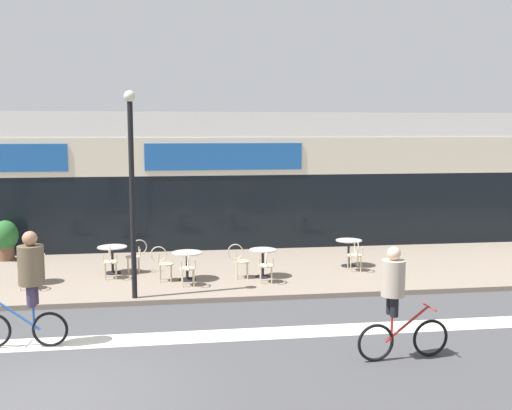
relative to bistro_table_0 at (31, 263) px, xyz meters
The scene contains 21 objects.
ground_plane 6.68m from the bistro_table_0, 76.53° to the right, with size 120.00×120.00×0.00m, color #424244.
sidewalk_slab 1.83m from the bistro_table_0, 26.71° to the left, with size 40.00×5.50×0.12m, color gray.
storefront_facade 5.93m from the bistro_table_0, 74.22° to the left, with size 40.00×4.06×4.52m.
bike_lane_stripe 4.52m from the bistro_table_0, 69.75° to the right, with size 36.00×0.70×0.01m, color silver.
bistro_table_0 is the anchor object (origin of this frame).
bistro_table_1 2.07m from the bistro_table_0, 22.19° to the left, with size 0.79×0.79×0.73m.
bistro_table_2 3.89m from the bistro_table_0, ahead, with size 0.79×0.79×0.73m.
bistro_table_3 5.86m from the bistro_table_0, ahead, with size 0.71×0.71×0.74m.
bistro_table_4 8.48m from the bistro_table_0, ahead, with size 0.74×0.74×0.76m.
cafe_chair_0_near 0.63m from the bistro_table_0, 89.31° to the right, with size 0.44×0.59×0.90m.
cafe_chair_1_near 1.92m from the bistro_table_0, ahead, with size 0.41×0.58×0.90m.
cafe_chair_1_side 2.66m from the bistro_table_0, 17.32° to the left, with size 0.60×0.45×0.90m.
cafe_chair_2_near 3.98m from the bistro_table_0, 12.36° to the right, with size 0.42×0.59×0.90m.
cafe_chair_2_side 3.27m from the bistro_table_0, ahead, with size 0.58×0.42×0.90m.
cafe_chair_3_near 5.91m from the bistro_table_0, ahead, with size 0.45×0.60×0.90m.
cafe_chair_3_side 5.24m from the bistro_table_0, ahead, with size 0.58×0.42×0.90m.
cafe_chair_4_near 8.45m from the bistro_table_0, ahead, with size 0.41×0.58×0.90m.
planter_pot 3.22m from the bistro_table_0, 115.21° to the left, with size 0.74×0.74×1.19m.
lamp_post 3.86m from the bistro_table_0, 32.91° to the right, with size 0.26×0.26×4.71m.
cyclist_0 9.37m from the bistro_table_0, 38.57° to the right, with size 1.70×0.52×2.00m.
cyclist_1 4.47m from the bistro_table_0, 77.74° to the right, with size 1.68×0.54×2.16m.
Camera 1 is at (1.98, -8.90, 3.98)m, focal length 42.00 mm.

